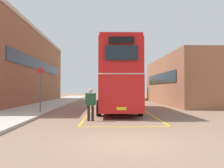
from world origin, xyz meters
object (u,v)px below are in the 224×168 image
object	(u,v)px
double_decker_bus	(117,78)
single_deck_bus	(133,89)
pedestrian_boarding	(91,102)
bus_stop_sign	(40,85)

from	to	relation	value
double_decker_bus	single_deck_bus	distance (m)	19.81
double_decker_bus	pedestrian_boarding	world-z (taller)	double_decker_bus
single_deck_bus	pedestrian_boarding	xyz separation A→B (m)	(-5.39, -24.93, -0.66)
double_decker_bus	bus_stop_sign	xyz separation A→B (m)	(-5.21, -2.21, -0.62)
double_decker_bus	pedestrian_boarding	size ratio (longest dim) A/B	6.39
pedestrian_boarding	single_deck_bus	bearing A→B (deg)	77.81
double_decker_bus	single_deck_bus	size ratio (longest dim) A/B	1.29
bus_stop_sign	single_deck_bus	bearing A→B (deg)	67.70
single_deck_bus	bus_stop_sign	xyz separation A→B (m)	(-8.88, -21.65, 0.26)
single_deck_bus	bus_stop_sign	bearing A→B (deg)	-112.30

